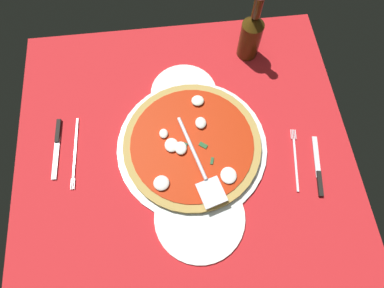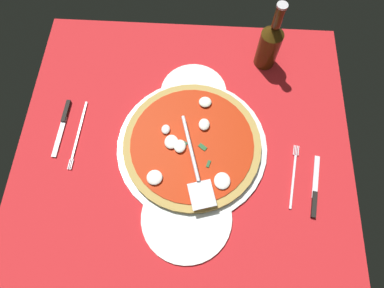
% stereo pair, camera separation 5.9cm
% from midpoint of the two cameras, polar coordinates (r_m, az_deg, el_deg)
% --- Properties ---
extents(ground_plane, '(0.95, 0.95, 0.01)m').
position_cam_midpoint_polar(ground_plane, '(0.91, -3.09, -2.63)').
color(ground_plane, red).
extents(checker_pattern, '(0.95, 0.95, 0.00)m').
position_cam_midpoint_polar(checker_pattern, '(0.91, -3.10, -2.54)').
color(checker_pattern, silver).
rests_on(checker_pattern, ground_plane).
extents(pizza_pan, '(0.43, 0.43, 0.01)m').
position_cam_midpoint_polar(pizza_pan, '(0.92, -1.83, -0.51)').
color(pizza_pan, silver).
rests_on(pizza_pan, ground_plane).
extents(dinner_plate_left, '(0.20, 0.20, 0.01)m').
position_cam_midpoint_polar(dinner_plate_left, '(1.00, -3.18, 9.01)').
color(dinner_plate_left, white).
rests_on(dinner_plate_left, ground_plane).
extents(dinner_plate_right, '(0.24, 0.24, 0.01)m').
position_cam_midpoint_polar(dinner_plate_right, '(0.86, -0.63, -13.06)').
color(dinner_plate_right, white).
rests_on(dinner_plate_right, ground_plane).
extents(pizza, '(0.39, 0.39, 0.03)m').
position_cam_midpoint_polar(pizza, '(0.90, -1.89, -0.19)').
color(pizza, '#B09147').
rests_on(pizza, pizza_pan).
extents(pizza_server, '(0.27, 0.11, 0.01)m').
position_cam_midpoint_polar(pizza_server, '(0.85, -0.60, -3.98)').
color(pizza_server, silver).
rests_on(pizza_server, pizza).
extents(place_setting_near, '(0.23, 0.13, 0.01)m').
position_cam_midpoint_polar(place_setting_near, '(0.99, -23.10, -0.81)').
color(place_setting_near, white).
rests_on(place_setting_near, ground_plane).
extents(place_setting_far, '(0.23, 0.17, 0.01)m').
position_cam_midpoint_polar(place_setting_far, '(0.94, 18.09, -3.85)').
color(place_setting_far, white).
rests_on(place_setting_far, ground_plane).
extents(beer_bottle, '(0.07, 0.07, 0.24)m').
position_cam_midpoint_polar(beer_bottle, '(1.03, 8.79, 18.62)').
color(beer_bottle, '#412D0C').
rests_on(beer_bottle, ground_plane).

